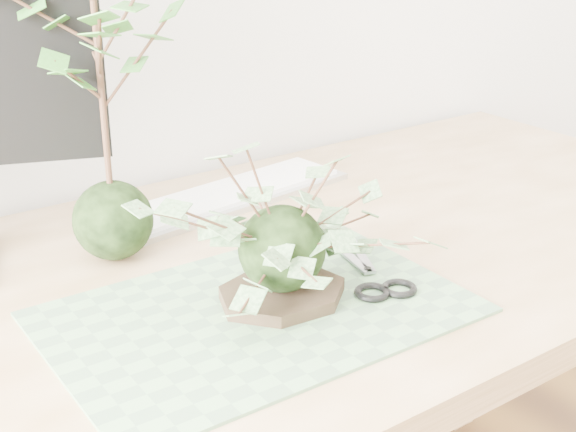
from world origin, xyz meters
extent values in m
cube|color=tan|center=(0.02, 1.23, 0.72)|extent=(1.60, 0.70, 0.04)
cube|color=tan|center=(0.76, 1.52, 0.35)|extent=(0.06, 0.06, 0.70)
cube|color=#517453|center=(-0.06, 1.12, 0.74)|extent=(0.47, 0.32, 0.00)
cylinder|color=black|center=(-0.02, 1.13, 0.75)|extent=(0.17, 0.17, 0.01)
sphere|color=black|center=(-0.02, 1.13, 0.81)|extent=(0.10, 0.10, 0.10)
sphere|color=black|center=(-0.12, 1.35, 0.79)|extent=(0.10, 0.10, 0.10)
cylinder|color=#412719|center=(-0.12, 1.35, 0.94)|extent=(0.01, 0.01, 0.25)
cube|color=#B4B4B4|center=(0.11, 1.45, 0.74)|extent=(0.41, 0.17, 0.01)
cube|color=white|center=(0.11, 1.45, 0.75)|extent=(0.38, 0.14, 0.01)
cube|color=gray|center=(0.10, 1.17, 0.75)|extent=(0.03, 0.10, 0.00)
cube|color=gray|center=(0.11, 1.17, 0.75)|extent=(0.05, 0.10, 0.00)
torus|color=black|center=(0.09, 1.07, 0.75)|extent=(0.05, 0.05, 0.01)
torus|color=black|center=(0.12, 1.07, 0.75)|extent=(0.05, 0.05, 0.01)
camera|label=1|loc=(-0.49, 0.45, 1.19)|focal=50.00mm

